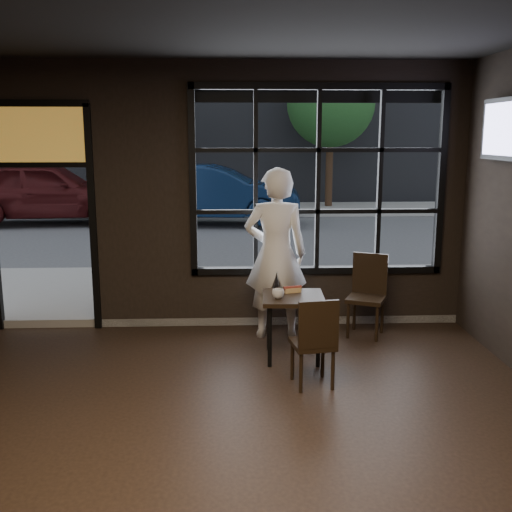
{
  "coord_description": "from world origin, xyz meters",
  "views": [
    {
      "loc": [
        0.15,
        -3.68,
        2.34
      ],
      "look_at": [
        0.4,
        2.2,
        1.15
      ],
      "focal_mm": 42.0,
      "sensor_mm": 36.0,
      "label": 1
    }
  ],
  "objects_px": {
    "chair_near": "(313,341)",
    "cafe_table": "(293,327)",
    "man": "(276,254)",
    "navy_car": "(215,193)"
  },
  "relations": [
    {
      "from": "chair_near",
      "to": "cafe_table",
      "type": "bearing_deg",
      "value": -89.85
    },
    {
      "from": "man",
      "to": "navy_car",
      "type": "height_order",
      "value": "man"
    },
    {
      "from": "chair_near",
      "to": "man",
      "type": "height_order",
      "value": "man"
    },
    {
      "from": "man",
      "to": "navy_car",
      "type": "bearing_deg",
      "value": -82.64
    },
    {
      "from": "cafe_table",
      "to": "chair_near",
      "type": "bearing_deg",
      "value": -78.13
    },
    {
      "from": "cafe_table",
      "to": "navy_car",
      "type": "distance_m",
      "value": 9.77
    },
    {
      "from": "cafe_table",
      "to": "navy_car",
      "type": "height_order",
      "value": "navy_car"
    },
    {
      "from": "cafe_table",
      "to": "man",
      "type": "bearing_deg",
      "value": 103.01
    },
    {
      "from": "chair_near",
      "to": "navy_car",
      "type": "xyz_separation_m",
      "value": [
        -1.19,
        10.41,
        0.4
      ]
    },
    {
      "from": "navy_car",
      "to": "man",
      "type": "bearing_deg",
      "value": -167.33
    }
  ]
}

